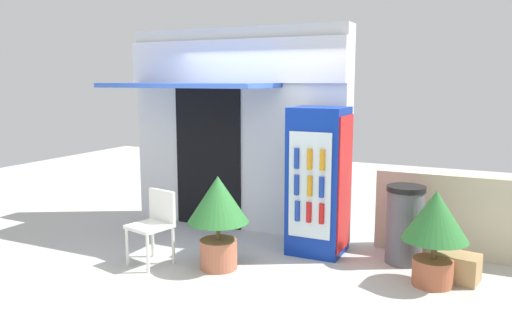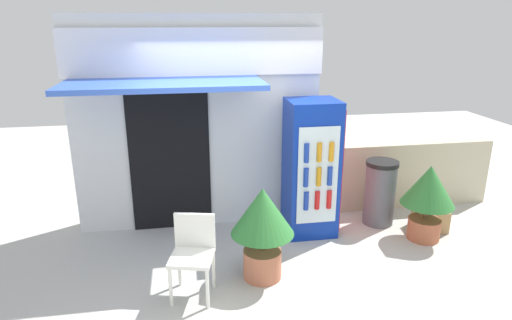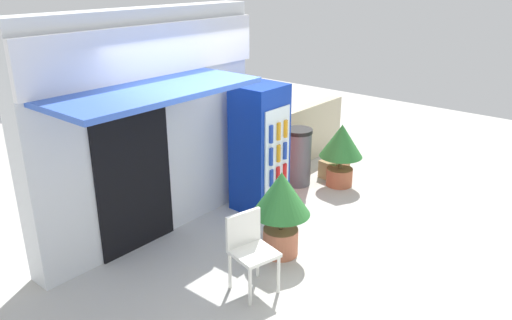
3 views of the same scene
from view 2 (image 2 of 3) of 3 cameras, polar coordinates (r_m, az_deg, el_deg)
ground at (r=5.18m, az=-0.04°, el=-14.41°), size 16.00×16.00×0.00m
storefront_building at (r=5.97m, az=-7.73°, el=5.14°), size 3.25×1.35×2.82m
drink_cooler at (r=5.81m, az=7.15°, el=-1.07°), size 0.66×0.66×1.79m
plastic_chair at (r=4.67m, az=-8.08°, el=-11.29°), size 0.51×0.51×0.85m
potted_plant_near_shop at (r=4.80m, az=0.84°, el=-7.93°), size 0.69×0.69×1.06m
potted_plant_curbside at (r=6.05m, az=21.28°, el=-3.96°), size 0.67×0.67×1.01m
trash_bin at (r=6.38m, az=15.65°, el=-4.02°), size 0.44×0.44×0.91m
stone_boundary_wall at (r=7.14m, az=19.51°, el=-1.72°), size 2.39×0.22×0.99m
cardboard_box at (r=6.54m, az=21.47°, el=-7.08°), size 0.47×0.39×0.29m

